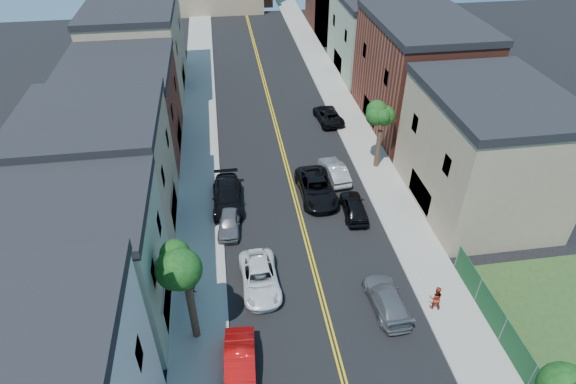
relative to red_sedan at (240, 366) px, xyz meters
name	(u,v)px	position (x,y,z in m)	size (l,w,h in m)	color
sidewalk_left	(198,126)	(-2.40, 28.89, -0.71)	(3.20, 100.00, 0.15)	gray
sidewalk_right	(348,115)	(13.40, 28.89, -0.71)	(3.20, 100.00, 0.15)	gray
curb_left	(216,124)	(-0.65, 28.89, -0.71)	(0.30, 100.00, 0.15)	gray
curb_right	(332,116)	(11.65, 28.89, -0.71)	(0.30, 100.00, 0.15)	gray
bldg_left_palegrn	(78,272)	(-8.50, 4.89, 3.47)	(9.00, 8.00, 8.50)	gray
bldg_left_tan_near	(103,177)	(-8.50, 13.89, 3.72)	(9.00, 10.00, 9.00)	#998466
bldg_left_brick	(125,113)	(-8.50, 24.89, 3.22)	(9.00, 12.00, 8.00)	brown
bldg_left_tan_far	(139,50)	(-8.50, 38.89, 3.97)	(9.00, 16.00, 9.50)	#998466
bldg_right_tan	(483,154)	(19.50, 12.89, 3.72)	(9.00, 12.00, 9.00)	#998466
bldg_right_brick	(417,75)	(19.50, 26.89, 4.22)	(9.00, 14.00, 10.00)	brown
bldg_right_palegrn	(375,37)	(19.50, 40.89, 3.47)	(9.00, 12.00, 8.50)	gray
fence_right	(517,352)	(15.00, -1.61, 0.32)	(0.04, 15.00, 1.90)	#143F1E
tree_left_mid	(183,255)	(-2.38, 2.90, 5.80)	(5.20, 5.20, 9.29)	#3C2A1E
tree_right_far	(383,109)	(13.42, 18.90, 4.97)	(4.40, 4.40, 8.03)	#3C2A1E
red_sedan	(240,366)	(0.00, 0.00, 0.00)	(1.66, 4.76, 1.57)	red
white_pickup	(260,278)	(1.70, 6.29, -0.07)	(2.38, 5.15, 1.43)	silver
grey_car_left	(229,222)	(0.00, 12.30, -0.10)	(1.62, 4.03, 1.37)	#57595E
black_car_left	(227,196)	(0.00, 15.30, 0.04)	(2.31, 5.68, 1.65)	black
grey_car_right	(387,299)	(9.30, 3.38, -0.09)	(1.93, 4.76, 1.38)	#5B5D62
black_car_right	(354,207)	(9.69, 12.65, -0.05)	(1.73, 4.30, 1.47)	black
silver_car_right	(334,171)	(9.30, 17.75, -0.05)	(1.56, 4.47, 1.47)	#ADB0B5
dark_car_right_far	(328,115)	(11.00, 28.05, -0.10)	(2.27, 4.93, 1.37)	black
black_suv_lane	(316,188)	(7.25, 15.38, 0.04)	(2.74, 5.95, 1.65)	black
pedestrian_left	(192,283)	(-2.63, 6.12, 0.35)	(0.72, 0.47, 1.97)	#222329
pedestrian_right	(436,298)	(12.20, 2.80, 0.23)	(0.84, 0.65, 1.72)	#A23019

